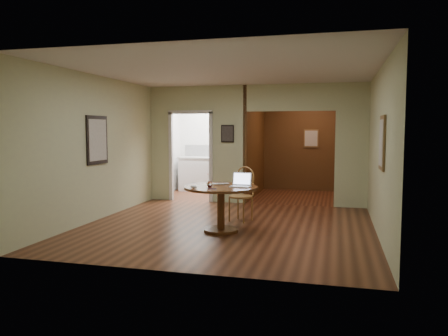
% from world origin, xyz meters
% --- Properties ---
extents(floor, '(5.00, 5.00, 0.00)m').
position_xyz_m(floor, '(0.00, 0.00, 0.00)').
color(floor, '#401F12').
rests_on(floor, ground).
extents(room_shell, '(5.20, 7.50, 5.00)m').
position_xyz_m(room_shell, '(-0.47, 3.10, 1.29)').
color(room_shell, silver).
rests_on(room_shell, ground).
extents(dining_table, '(1.22, 1.22, 0.76)m').
position_xyz_m(dining_table, '(0.00, -0.37, 0.56)').
color(dining_table, brown).
rests_on(dining_table, ground).
extents(chair, '(0.54, 0.54, 1.01)m').
position_xyz_m(chair, '(0.16, 0.61, 0.56)').
color(chair, olive).
rests_on(chair, ground).
extents(open_laptop, '(0.34, 0.31, 0.23)m').
position_xyz_m(open_laptop, '(0.33, -0.31, 0.82)').
color(open_laptop, silver).
rests_on(open_laptop, dining_table).
extents(closed_laptop, '(0.39, 0.34, 0.03)m').
position_xyz_m(closed_laptop, '(-0.07, -0.21, 0.77)').
color(closed_laptop, silver).
rests_on(closed_laptop, dining_table).
extents(mouse, '(0.11, 0.07, 0.05)m').
position_xyz_m(mouse, '(-0.36, -0.70, 0.78)').
color(mouse, silver).
rests_on(mouse, dining_table).
extents(wine_glass, '(0.09, 0.09, 0.10)m').
position_xyz_m(wine_glass, '(-0.14, -0.53, 0.81)').
color(wine_glass, white).
rests_on(wine_glass, dining_table).
extents(pen, '(0.14, 0.04, 0.01)m').
position_xyz_m(pen, '(-0.05, -0.73, 0.76)').
color(pen, navy).
rests_on(pen, dining_table).
extents(kitchen_cabinet, '(2.06, 0.60, 0.94)m').
position_xyz_m(kitchen_cabinet, '(-1.35, 4.20, 0.47)').
color(kitchen_cabinet, silver).
rests_on(kitchen_cabinet, ground).
extents(grocery_bag, '(0.34, 0.29, 0.34)m').
position_xyz_m(grocery_bag, '(-0.61, 4.20, 1.11)').
color(grocery_bag, beige).
rests_on(grocery_bag, kitchen_cabinet).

